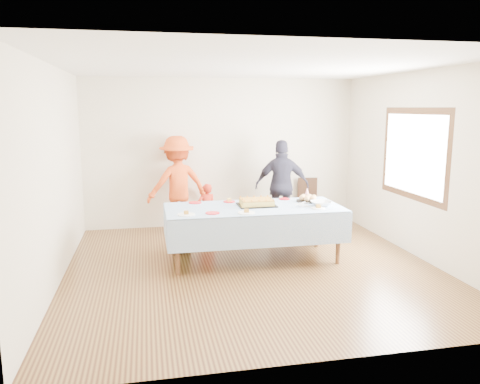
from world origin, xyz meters
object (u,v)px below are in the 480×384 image
Objects in this scene: birthday_cake at (257,203)px; adult_left at (178,184)px; party_table at (254,211)px; dining_chair at (308,198)px.

birthday_cake is 0.32× the size of adult_left.
party_table is 2.92× the size of dining_chair.
party_table is at bearing -127.58° from birthday_cake.
adult_left is at bearing -169.81° from dining_chair.
adult_left reaches higher than party_table.
party_table is 2.10m from adult_left.
birthday_cake is at bearing 104.94° from adult_left.
birthday_cake is (0.06, 0.07, 0.10)m from party_table.
dining_chair is at bearing 167.28° from adult_left.
party_table is at bearing 102.59° from adult_left.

